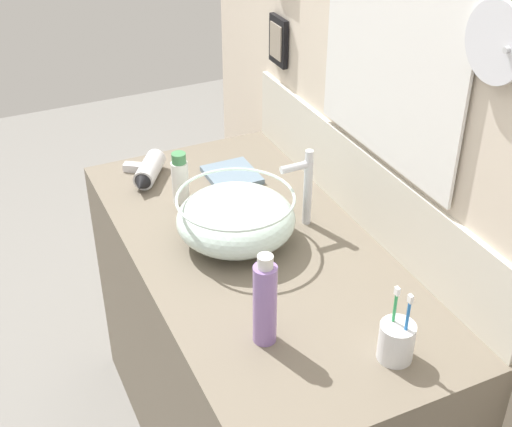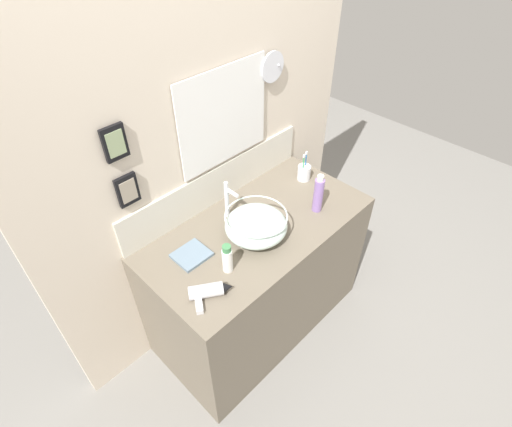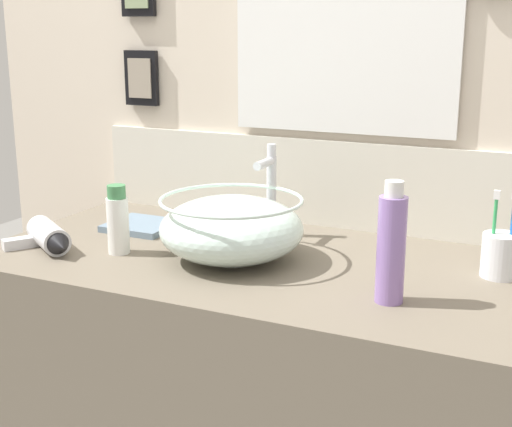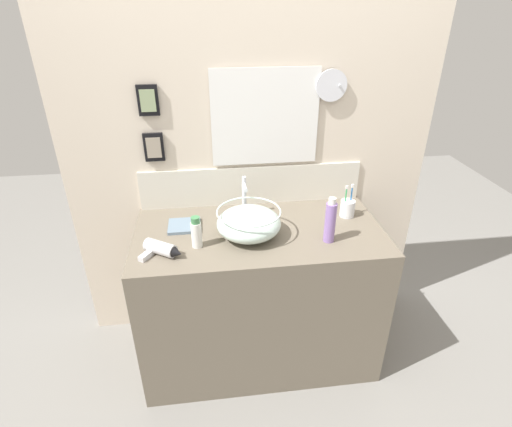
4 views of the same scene
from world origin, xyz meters
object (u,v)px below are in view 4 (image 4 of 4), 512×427
at_px(toothbrush_cup, 347,208).
at_px(shampoo_bottle, 196,233).
at_px(glass_bowl_sink, 249,223).
at_px(faucet, 244,195).
at_px(hair_drier, 162,249).
at_px(hand_towel, 184,226).
at_px(soap_dispenser, 330,221).

distance_m(toothbrush_cup, shampoo_bottle, 0.82).
xyz_separation_m(glass_bowl_sink, faucet, (-0.00, 0.20, 0.05)).
height_order(hair_drier, hand_towel, hair_drier).
relative_size(shampoo_bottle, hand_towel, 0.97).
height_order(glass_bowl_sink, toothbrush_cup, toothbrush_cup).
xyz_separation_m(glass_bowl_sink, soap_dispenser, (0.38, -0.10, 0.03)).
height_order(soap_dispenser, shampoo_bottle, soap_dispenser).
bearing_deg(toothbrush_cup, shampoo_bottle, -166.03).
relative_size(soap_dispenser, hand_towel, 1.42).
bearing_deg(hair_drier, glass_bowl_sink, 15.61).
distance_m(faucet, hand_towel, 0.35).
relative_size(glass_bowl_sink, faucet, 1.40).
distance_m(glass_bowl_sink, shampoo_bottle, 0.26).
distance_m(faucet, soap_dispenser, 0.48).
distance_m(faucet, hair_drier, 0.53).
height_order(toothbrush_cup, hand_towel, toothbrush_cup).
height_order(faucet, hand_towel, faucet).
bearing_deg(faucet, shampoo_bottle, -133.35).
distance_m(faucet, toothbrush_cup, 0.56).
distance_m(hair_drier, toothbrush_cup, 0.99).
distance_m(glass_bowl_sink, faucet, 0.21).
bearing_deg(glass_bowl_sink, toothbrush_cup, 13.88).
bearing_deg(faucet, hand_towel, -165.96).
distance_m(toothbrush_cup, soap_dispenser, 0.29).
distance_m(hair_drier, soap_dispenser, 0.79).
bearing_deg(toothbrush_cup, faucet, 172.73).
distance_m(shampoo_bottle, hand_towel, 0.21).
height_order(faucet, toothbrush_cup, faucet).
relative_size(soap_dispenser, shampoo_bottle, 1.46).
height_order(faucet, hair_drier, faucet).
bearing_deg(toothbrush_cup, glass_bowl_sink, -166.12).
bearing_deg(hand_towel, toothbrush_cup, 0.68).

